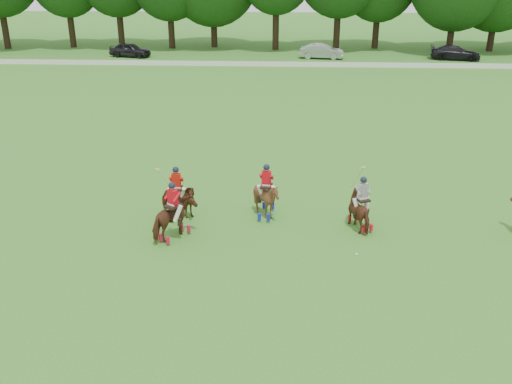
{
  "coord_description": "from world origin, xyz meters",
  "views": [
    {
      "loc": [
        1.02,
        -16.18,
        10.04
      ],
      "look_at": [
        -0.0,
        4.2,
        1.4
      ],
      "focal_mm": 40.0,
      "sensor_mm": 36.0,
      "label": 1
    }
  ],
  "objects_px": {
    "car_right": "(455,53)",
    "polo_ball": "(357,254)",
    "polo_red_a": "(174,219)",
    "polo_stripe_a": "(361,210)",
    "car_mid": "(322,51)",
    "polo_red_b": "(177,200)",
    "car_left": "(130,50)",
    "polo_red_c": "(266,198)"
  },
  "relations": [
    {
      "from": "polo_red_c",
      "to": "car_left",
      "type": "bearing_deg",
      "value": 112.07
    },
    {
      "from": "car_left",
      "to": "polo_red_b",
      "type": "height_order",
      "value": "polo_red_b"
    },
    {
      "from": "polo_ball",
      "to": "polo_stripe_a",
      "type": "bearing_deg",
      "value": 80.29
    },
    {
      "from": "car_left",
      "to": "polo_ball",
      "type": "distance_m",
      "value": 44.67
    },
    {
      "from": "car_mid",
      "to": "car_right",
      "type": "distance_m",
      "value": 13.3
    },
    {
      "from": "polo_red_a",
      "to": "polo_red_b",
      "type": "height_order",
      "value": "polo_red_a"
    },
    {
      "from": "polo_red_a",
      "to": "polo_ball",
      "type": "bearing_deg",
      "value": -8.33
    },
    {
      "from": "car_left",
      "to": "car_right",
      "type": "height_order",
      "value": "car_left"
    },
    {
      "from": "car_left",
      "to": "polo_red_c",
      "type": "distance_m",
      "value": 40.49
    },
    {
      "from": "car_left",
      "to": "polo_red_a",
      "type": "distance_m",
      "value": 41.37
    },
    {
      "from": "car_left",
      "to": "polo_red_a",
      "type": "xyz_separation_m",
      "value": [
        11.83,
        -39.65,
        0.1
      ]
    },
    {
      "from": "car_right",
      "to": "polo_ball",
      "type": "height_order",
      "value": "car_right"
    },
    {
      "from": "car_left",
      "to": "car_mid",
      "type": "distance_m",
      "value": 19.57
    },
    {
      "from": "car_mid",
      "to": "polo_stripe_a",
      "type": "relative_size",
      "value": 1.62
    },
    {
      "from": "polo_stripe_a",
      "to": "car_right",
      "type": "bearing_deg",
      "value": 70.08
    },
    {
      "from": "polo_red_a",
      "to": "polo_red_b",
      "type": "relative_size",
      "value": 1.28
    },
    {
      "from": "car_right",
      "to": "polo_stripe_a",
      "type": "relative_size",
      "value": 1.79
    },
    {
      "from": "polo_red_a",
      "to": "polo_stripe_a",
      "type": "height_order",
      "value": "polo_red_a"
    },
    {
      "from": "polo_red_b",
      "to": "polo_ball",
      "type": "relative_size",
      "value": 24.4
    },
    {
      "from": "car_mid",
      "to": "polo_ball",
      "type": "height_order",
      "value": "car_mid"
    },
    {
      "from": "car_right",
      "to": "polo_stripe_a",
      "type": "height_order",
      "value": "polo_stripe_a"
    },
    {
      "from": "car_mid",
      "to": "polo_red_b",
      "type": "bearing_deg",
      "value": 175.54
    },
    {
      "from": "polo_ball",
      "to": "car_right",
      "type": "bearing_deg",
      "value": 70.61
    },
    {
      "from": "polo_ball",
      "to": "car_left",
      "type": "bearing_deg",
      "value": 114.55
    },
    {
      "from": "car_left",
      "to": "car_right",
      "type": "relative_size",
      "value": 0.87
    },
    {
      "from": "car_mid",
      "to": "polo_red_a",
      "type": "height_order",
      "value": "polo_red_a"
    },
    {
      "from": "polo_red_c",
      "to": "polo_red_b",
      "type": "bearing_deg",
      "value": -175.57
    },
    {
      "from": "car_left",
      "to": "polo_ball",
      "type": "relative_size",
      "value": 46.89
    },
    {
      "from": "car_mid",
      "to": "car_right",
      "type": "height_order",
      "value": "car_mid"
    },
    {
      "from": "polo_red_a",
      "to": "polo_red_b",
      "type": "bearing_deg",
      "value": 96.15
    },
    {
      "from": "car_right",
      "to": "car_mid",
      "type": "bearing_deg",
      "value": 100.97
    },
    {
      "from": "car_right",
      "to": "polo_ball",
      "type": "distance_m",
      "value": 43.08
    },
    {
      "from": "car_left",
      "to": "polo_red_a",
      "type": "height_order",
      "value": "polo_red_a"
    },
    {
      "from": "car_left",
      "to": "polo_red_a",
      "type": "bearing_deg",
      "value": -150.36
    },
    {
      "from": "car_left",
      "to": "car_right",
      "type": "xyz_separation_m",
      "value": [
        32.86,
        0.0,
        -0.02
      ]
    },
    {
      "from": "car_right",
      "to": "polo_red_a",
      "type": "bearing_deg",
      "value": 163.03
    },
    {
      "from": "car_right",
      "to": "polo_red_b",
      "type": "height_order",
      "value": "polo_red_b"
    },
    {
      "from": "car_left",
      "to": "car_mid",
      "type": "height_order",
      "value": "car_mid"
    },
    {
      "from": "polo_stripe_a",
      "to": "polo_ball",
      "type": "relative_size",
      "value": 29.92
    },
    {
      "from": "car_mid",
      "to": "polo_stripe_a",
      "type": "distance_m",
      "value": 38.42
    },
    {
      "from": "car_left",
      "to": "polo_ball",
      "type": "height_order",
      "value": "car_left"
    },
    {
      "from": "car_left",
      "to": "polo_red_b",
      "type": "xyz_separation_m",
      "value": [
        11.63,
        -37.8,
        0.05
      ]
    }
  ]
}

